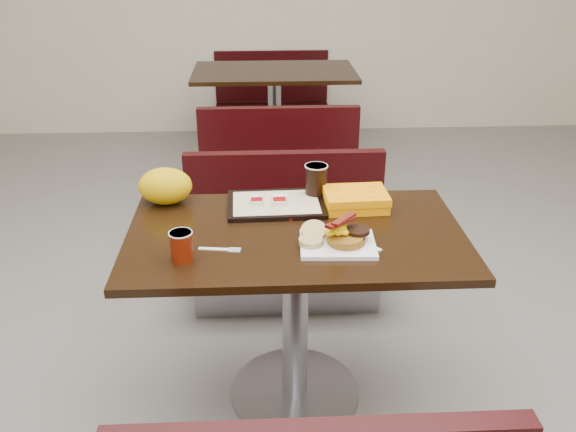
{
  "coord_description": "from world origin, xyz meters",
  "views": [
    {
      "loc": [
        -0.12,
        -1.91,
        1.75
      ],
      "look_at": [
        -0.03,
        -0.01,
        0.82
      ],
      "focal_mm": 37.9,
      "sensor_mm": 36.0,
      "label": 1
    }
  ],
  "objects_px": {
    "bench_far_s": "(278,152)",
    "clamshell": "(356,199)",
    "hashbrown_sleeve_left": "(257,200)",
    "paper_bag": "(165,186)",
    "platter": "(338,244)",
    "coffee_cup_far": "(316,179)",
    "pancake_stack": "(346,238)",
    "table_far": "(275,119)",
    "bench_far_n": "(272,97)",
    "tray": "(276,204)",
    "fork": "(214,249)",
    "knife": "(360,241)",
    "coffee_cup_near": "(182,246)",
    "bench_near_n": "(286,237)",
    "table_near": "(295,319)",
    "hashbrown_sleeve_right": "(279,200)"
  },
  "relations": [
    {
      "from": "knife",
      "to": "paper_bag",
      "type": "bearing_deg",
      "value": -155.79
    },
    {
      "from": "table_far",
      "to": "bench_far_s",
      "type": "xyz_separation_m",
      "value": [
        0.0,
        -0.7,
        -0.02
      ]
    },
    {
      "from": "hashbrown_sleeve_left",
      "to": "coffee_cup_far",
      "type": "relative_size",
      "value": 0.58
    },
    {
      "from": "coffee_cup_near",
      "to": "clamshell",
      "type": "bearing_deg",
      "value": 30.99
    },
    {
      "from": "clamshell",
      "to": "tray",
      "type": "bearing_deg",
      "value": 173.77
    },
    {
      "from": "hashbrown_sleeve_left",
      "to": "paper_bag",
      "type": "relative_size",
      "value": 0.33
    },
    {
      "from": "bench_near_n",
      "to": "hashbrown_sleeve_right",
      "type": "relative_size",
      "value": 13.34
    },
    {
      "from": "table_near",
      "to": "platter",
      "type": "xyz_separation_m",
      "value": [
        0.14,
        -0.11,
        0.38
      ]
    },
    {
      "from": "bench_far_s",
      "to": "hashbrown_sleeve_right",
      "type": "relative_size",
      "value": 13.34
    },
    {
      "from": "table_far",
      "to": "pancake_stack",
      "type": "height_order",
      "value": "pancake_stack"
    },
    {
      "from": "coffee_cup_far",
      "to": "pancake_stack",
      "type": "bearing_deg",
      "value": -80.88
    },
    {
      "from": "bench_far_s",
      "to": "clamshell",
      "type": "relative_size",
      "value": 4.2
    },
    {
      "from": "table_near",
      "to": "knife",
      "type": "relative_size",
      "value": 6.46
    },
    {
      "from": "bench_far_n",
      "to": "hashbrown_sleeve_left",
      "type": "distance_m",
      "value": 3.11
    },
    {
      "from": "pancake_stack",
      "to": "hashbrown_sleeve_right",
      "type": "relative_size",
      "value": 1.74
    },
    {
      "from": "bench_near_n",
      "to": "table_far",
      "type": "bearing_deg",
      "value": 90.0
    },
    {
      "from": "table_far",
      "to": "bench_far_n",
      "type": "distance_m",
      "value": 0.7
    },
    {
      "from": "bench_far_s",
      "to": "clamshell",
      "type": "bearing_deg",
      "value": -81.86
    },
    {
      "from": "table_far",
      "to": "tray",
      "type": "xyz_separation_m",
      "value": [
        -0.06,
        -2.38,
        0.38
      ]
    },
    {
      "from": "fork",
      "to": "paper_bag",
      "type": "distance_m",
      "value": 0.44
    },
    {
      "from": "hashbrown_sleeve_right",
      "to": "coffee_cup_far",
      "type": "height_order",
      "value": "coffee_cup_far"
    },
    {
      "from": "platter",
      "to": "hashbrown_sleeve_right",
      "type": "relative_size",
      "value": 3.39
    },
    {
      "from": "fork",
      "to": "knife",
      "type": "bearing_deg",
      "value": 11.17
    },
    {
      "from": "bench_near_n",
      "to": "hashbrown_sleeve_left",
      "type": "distance_m",
      "value": 0.65
    },
    {
      "from": "bench_far_s",
      "to": "table_far",
      "type": "bearing_deg",
      "value": 90.0
    },
    {
      "from": "bench_far_n",
      "to": "tray",
      "type": "bearing_deg",
      "value": -91.18
    },
    {
      "from": "bench_far_n",
      "to": "coffee_cup_far",
      "type": "distance_m",
      "value": 3.04
    },
    {
      "from": "coffee_cup_far",
      "to": "table_far",
      "type": "bearing_deg",
      "value": 92.45
    },
    {
      "from": "table_near",
      "to": "hashbrown_sleeve_right",
      "type": "relative_size",
      "value": 16.01
    },
    {
      "from": "fork",
      "to": "coffee_cup_near",
      "type": "bearing_deg",
      "value": -139.32
    },
    {
      "from": "knife",
      "to": "tray",
      "type": "distance_m",
      "value": 0.41
    },
    {
      "from": "bench_far_s",
      "to": "fork",
      "type": "bearing_deg",
      "value": -98.04
    },
    {
      "from": "fork",
      "to": "coffee_cup_far",
      "type": "bearing_deg",
      "value": 54.67
    },
    {
      "from": "fork",
      "to": "hashbrown_sleeve_right",
      "type": "distance_m",
      "value": 0.41
    },
    {
      "from": "knife",
      "to": "clamshell",
      "type": "xyz_separation_m",
      "value": [
        0.03,
        0.28,
        0.03
      ]
    },
    {
      "from": "bench_far_n",
      "to": "hashbrown_sleeve_right",
      "type": "xyz_separation_m",
      "value": [
        -0.05,
        -3.08,
        0.42
      ]
    },
    {
      "from": "hashbrown_sleeve_right",
      "to": "hashbrown_sleeve_left",
      "type": "bearing_deg",
      "value": 174.82
    },
    {
      "from": "knife",
      "to": "hashbrown_sleeve_left",
      "type": "distance_m",
      "value": 0.47
    },
    {
      "from": "table_near",
      "to": "pancake_stack",
      "type": "distance_m",
      "value": 0.45
    },
    {
      "from": "bench_near_n",
      "to": "table_near",
      "type": "bearing_deg",
      "value": -90.0
    },
    {
      "from": "table_far",
      "to": "pancake_stack",
      "type": "xyz_separation_m",
      "value": [
        0.16,
        -2.71,
        0.4
      ]
    },
    {
      "from": "fork",
      "to": "bench_near_n",
      "type": "bearing_deg",
      "value": 78.2
    },
    {
      "from": "platter",
      "to": "paper_bag",
      "type": "relative_size",
      "value": 1.23
    },
    {
      "from": "bench_far_n",
      "to": "clamshell",
      "type": "xyz_separation_m",
      "value": [
        0.24,
        -3.1,
        0.42
      ]
    },
    {
      "from": "coffee_cup_near",
      "to": "coffee_cup_far",
      "type": "height_order",
      "value": "coffee_cup_far"
    },
    {
      "from": "hashbrown_sleeve_left",
      "to": "clamshell",
      "type": "xyz_separation_m",
      "value": [
        0.38,
        -0.03,
        0.01
      ]
    },
    {
      "from": "platter",
      "to": "tray",
      "type": "xyz_separation_m",
      "value": [
        -0.2,
        0.33,
        0.0
      ]
    },
    {
      "from": "pancake_stack",
      "to": "knife",
      "type": "relative_size",
      "value": 0.7
    },
    {
      "from": "fork",
      "to": "clamshell",
      "type": "height_order",
      "value": "clamshell"
    },
    {
      "from": "platter",
      "to": "hashbrown_sleeve_right",
      "type": "height_order",
      "value": "hashbrown_sleeve_right"
    }
  ]
}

